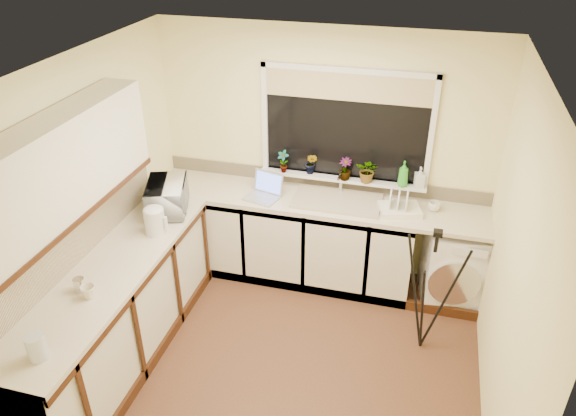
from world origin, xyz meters
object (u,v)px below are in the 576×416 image
Objects in this scene: tripod at (429,292)px; microwave at (167,197)px; cup_back at (434,206)px; dish_rack at (400,210)px; plant_a at (283,162)px; soap_bottle_green at (403,174)px; steel_jar at (79,285)px; plant_b at (311,163)px; plant_d at (368,171)px; plant_c at (345,169)px; cup_left at (88,292)px; washing_machine at (454,264)px; soap_bottle_clear at (420,177)px; kettle at (155,222)px; glass_jug at (36,347)px.

tripod is 2.42m from microwave.
dish_rack is at bearing -158.94° from cup_back.
soap_bottle_green is (1.15, 0.00, 0.01)m from plant_a.
plant_b is (1.26, 2.02, 0.20)m from steel_jar.
soap_bottle_green reaches higher than plant_d.
plant_c reaches higher than cup_back.
tripod is at bearing -81.46° from dish_rack.
microwave is 4.68× the size of cup_left.
tripod is at bearing -54.58° from plant_d.
cup_back is (0.31, -0.12, -0.23)m from soap_bottle_green.
microwave is at bearing -159.94° from soap_bottle_green.
tripod is 2.37× the size of microwave.
cup_back is at bearing 158.15° from washing_machine.
microwave is 1.67m from plant_c.
steel_jar reaches higher than cup_back.
dish_rack is 2.77m from steel_jar.
microwave is at bearing -140.10° from plant_a.
washing_machine is 3.69× the size of plant_b.
washing_machine is at bearing 35.38° from cup_left.
tripod is at bearing -32.10° from plant_a.
plant_a is 1.30m from soap_bottle_clear.
soap_bottle_green reaches higher than kettle.
soap_bottle_clear is (1.03, -0.01, -0.01)m from plant_b.
tripod is 6.65× the size of glass_jug.
plant_c is 2.02× the size of cup_left.
soap_bottle_clear reaches higher than dish_rack.
plant_d is at bearing 128.16° from dish_rack.
soap_bottle_green is at bearing 52.72° from glass_jug.
kettle is 0.19× the size of tripod.
cup_back is 1.05× the size of cup_left.
tripod is 5.05× the size of plant_d.
microwave is at bearing 158.30° from tripod.
plant_c is (0.60, 0.00, -0.00)m from plant_a.
cup_left is (-0.00, -1.29, -0.09)m from microwave.
steel_jar is 1.25m from microwave.
kettle is 2.16m from dish_rack.
washing_machine is 3.60m from glass_jug.
plant_b is at bearing 172.40° from cup_back.
kettle reaches higher than glass_jug.
plant_b is 1.22m from cup_back.
washing_machine is at bearing -18.08° from soap_bottle_green.
plant_b is at bearing 124.40° from tripod.
plant_a reaches higher than plant_b.
washing_machine is 0.81m from tripod.
steel_jar is 0.22× the size of microwave.
soap_bottle_clear reaches higher than steel_jar.
plant_b is 1.92× the size of cup_back.
soap_bottle_clear is (1.30, 0.02, -0.01)m from plant_a.
washing_machine is 3.19× the size of soap_bottle_green.
plant_b and plant_c have the same top height.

